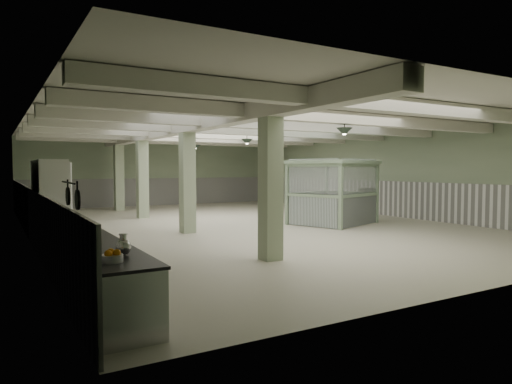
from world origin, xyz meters
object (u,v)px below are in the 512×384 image
guard_booth (333,180)px  walkin_cooler (50,204)px  prep_counter (91,267)px  filing_cabinet (368,204)px

guard_booth → walkin_cooler: bearing=164.5°
prep_counter → filing_cabinet: bearing=26.1°
guard_booth → filing_cabinet: guard_booth is taller
prep_counter → guard_booth: guard_booth is taller
prep_counter → walkin_cooler: 4.93m
walkin_cooler → guard_booth: (9.64, 0.62, 0.46)m
prep_counter → walkin_cooler: (-0.08, 4.88, 0.70)m
prep_counter → guard_booth: bearing=29.9°
filing_cabinet → guard_booth: bearing=158.7°
prep_counter → filing_cabinet: filing_cabinet is taller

